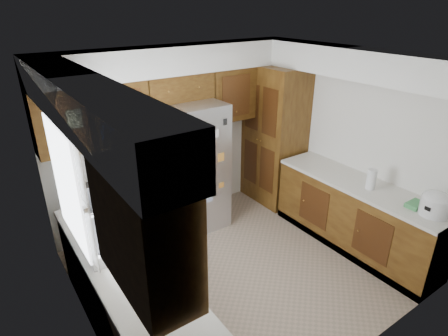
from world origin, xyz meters
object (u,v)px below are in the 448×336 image
Objects in this scene: fridge at (189,168)px; rice_cooker at (436,203)px; paper_towel at (371,179)px; pantry at (274,136)px.

fridge is 2.99m from rice_cooker.
paper_towel is at bearing -51.33° from fridge.
rice_cooker is at bearing -59.87° from fridge.
pantry is at bearing 89.99° from rice_cooker.
fridge is 7.15× the size of paper_towel.
pantry is 8.55× the size of paper_towel.
pantry is 1.19× the size of fridge.
rice_cooker is (1.50, -2.58, 0.16)m from fridge.
rice_cooker is at bearing -87.29° from paper_towel.
rice_cooker is 1.23× the size of paper_towel.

